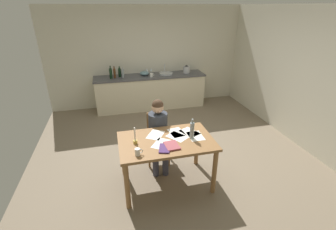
% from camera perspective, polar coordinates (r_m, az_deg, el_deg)
% --- Properties ---
extents(ground_plane, '(5.20, 5.20, 0.04)m').
position_cam_1_polar(ground_plane, '(4.69, 0.88, -8.66)').
color(ground_plane, '#7A6B56').
extents(wall_back, '(5.20, 0.12, 2.60)m').
position_cam_1_polar(wall_back, '(6.58, -5.00, 13.64)').
color(wall_back, beige).
rests_on(wall_back, ground).
extents(wall_right, '(0.12, 5.20, 2.60)m').
position_cam_1_polar(wall_right, '(5.38, 29.16, 8.09)').
color(wall_right, beige).
rests_on(wall_right, ground).
extents(kitchen_counter, '(2.89, 0.64, 0.90)m').
position_cam_1_polar(kitchen_counter, '(6.46, -4.20, 5.64)').
color(kitchen_counter, beige).
rests_on(kitchen_counter, ground).
extents(dining_table, '(1.38, 0.85, 0.78)m').
position_cam_1_polar(dining_table, '(3.53, -0.41, -7.62)').
color(dining_table, olive).
rests_on(dining_table, ground).
extents(chair_at_table, '(0.45, 0.45, 0.88)m').
position_cam_1_polar(chair_at_table, '(4.18, -2.48, -4.87)').
color(chair_at_table, olive).
rests_on(chair_at_table, ground).
extents(person_seated, '(0.37, 0.61, 1.19)m').
position_cam_1_polar(person_seated, '(3.97, -2.31, -3.61)').
color(person_seated, '#333842').
rests_on(person_seated, ground).
extents(coffee_mug, '(0.11, 0.07, 0.10)m').
position_cam_1_polar(coffee_mug, '(3.15, -7.27, -8.77)').
color(coffee_mug, white).
rests_on(coffee_mug, dining_table).
extents(candlestick, '(0.06, 0.06, 0.25)m').
position_cam_1_polar(candlestick, '(3.39, -7.90, -5.78)').
color(candlestick, gold).
rests_on(candlestick, dining_table).
extents(book_magazine, '(0.20, 0.26, 0.02)m').
position_cam_1_polar(book_magazine, '(3.27, -0.86, -8.02)').
color(book_magazine, '#492B61').
rests_on(book_magazine, dining_table).
extents(book_cookery, '(0.20, 0.25, 0.02)m').
position_cam_1_polar(book_cookery, '(3.32, 0.92, -7.37)').
color(book_cookery, '#9F4750').
rests_on(book_cookery, dining_table).
extents(paper_letter, '(0.34, 0.36, 0.00)m').
position_cam_1_polar(paper_letter, '(3.39, -1.55, -6.94)').
color(paper_letter, white).
rests_on(paper_letter, dining_table).
extents(paper_bill, '(0.32, 0.36, 0.00)m').
position_cam_1_polar(paper_bill, '(3.69, 5.20, -4.14)').
color(paper_bill, white).
rests_on(paper_bill, dining_table).
extents(paper_envelope, '(0.34, 0.36, 0.00)m').
position_cam_1_polar(paper_envelope, '(3.56, 2.23, -5.21)').
color(paper_envelope, white).
rests_on(paper_envelope, dining_table).
extents(paper_receipt, '(0.34, 0.36, 0.00)m').
position_cam_1_polar(paper_receipt, '(3.61, -3.01, -4.77)').
color(paper_receipt, white).
rests_on(paper_receipt, dining_table).
extents(paper_notice, '(0.21, 0.30, 0.00)m').
position_cam_1_polar(paper_notice, '(3.60, 6.63, -5.01)').
color(paper_notice, white).
rests_on(paper_notice, dining_table).
extents(paper_flyer, '(0.26, 0.33, 0.00)m').
position_cam_1_polar(paper_flyer, '(3.67, 2.11, -4.21)').
color(paper_flyer, white).
rests_on(paper_flyer, dining_table).
extents(wine_bottle_on_table, '(0.06, 0.06, 0.31)m').
position_cam_1_polar(wine_bottle_on_table, '(3.48, 5.80, -3.65)').
color(wine_bottle_on_table, '#8C999E').
rests_on(wine_bottle_on_table, dining_table).
extents(sink_unit, '(0.36, 0.36, 0.24)m').
position_cam_1_polar(sink_unit, '(6.41, -0.51, 9.96)').
color(sink_unit, '#B2B7BC').
rests_on(sink_unit, kitchen_counter).
extents(bottle_oil, '(0.07, 0.07, 0.32)m').
position_cam_1_polar(bottle_oil, '(6.15, -13.59, 9.71)').
color(bottle_oil, black).
rests_on(bottle_oil, kitchen_counter).
extents(bottle_vinegar, '(0.06, 0.06, 0.29)m').
position_cam_1_polar(bottle_vinegar, '(6.19, -12.72, 9.80)').
color(bottle_vinegar, '#593319').
rests_on(bottle_vinegar, kitchen_counter).
extents(bottle_wine_red, '(0.07, 0.07, 0.27)m').
position_cam_1_polar(bottle_wine_red, '(6.26, -11.54, 9.98)').
color(bottle_wine_red, black).
rests_on(bottle_wine_red, kitchen_counter).
extents(bottle_sauce, '(0.07, 0.07, 0.25)m').
position_cam_1_polar(bottle_sauce, '(6.20, -10.82, 9.82)').
color(bottle_sauce, '#8C999E').
rests_on(bottle_sauce, kitchen_counter).
extents(mixing_bowl, '(0.24, 0.24, 0.11)m').
position_cam_1_polar(mixing_bowl, '(6.33, -5.70, 9.95)').
color(mixing_bowl, '#668C99').
rests_on(mixing_bowl, kitchen_counter).
extents(stovetop_kettle, '(0.18, 0.18, 0.22)m').
position_cam_1_polar(stovetop_kettle, '(6.53, 4.45, 10.87)').
color(stovetop_kettle, '#B7BABF').
rests_on(stovetop_kettle, kitchen_counter).
extents(wine_glass_near_sink, '(0.07, 0.07, 0.15)m').
position_cam_1_polar(wine_glass_near_sink, '(6.45, -4.08, 10.79)').
color(wine_glass_near_sink, silver).
rests_on(wine_glass_near_sink, kitchen_counter).
extents(wine_glass_by_kettle, '(0.07, 0.07, 0.15)m').
position_cam_1_polar(wine_glass_by_kettle, '(6.43, -5.12, 10.71)').
color(wine_glass_by_kettle, silver).
rests_on(wine_glass_by_kettle, kitchen_counter).
extents(teacup_on_counter, '(0.12, 0.08, 0.10)m').
position_cam_1_polar(teacup_on_counter, '(6.17, -4.01, 9.58)').
color(teacup_on_counter, white).
rests_on(teacup_on_counter, kitchen_counter).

